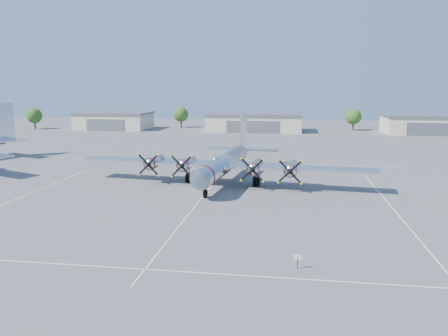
# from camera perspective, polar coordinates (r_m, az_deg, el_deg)

# --- Properties ---
(ground) EXTENTS (260.00, 260.00, 0.00)m
(ground) POSITION_cam_1_polar(r_m,az_deg,el_deg) (53.93, -2.82, -3.76)
(ground) COLOR #505052
(ground) RESTS_ON ground
(parking_lines) EXTENTS (60.00, 50.08, 0.01)m
(parking_lines) POSITION_cam_1_polar(r_m,az_deg,el_deg) (52.27, -3.20, -4.22)
(parking_lines) COLOR silver
(parking_lines) RESTS_ON ground
(hangar_west) EXTENTS (22.60, 14.60, 5.40)m
(hangar_west) POSITION_cam_1_polar(r_m,az_deg,el_deg) (144.60, -14.16, 6.04)
(hangar_west) COLOR #BCB196
(hangar_west) RESTS_ON ground
(hangar_center) EXTENTS (28.60, 14.60, 5.40)m
(hangar_center) POSITION_cam_1_polar(r_m,az_deg,el_deg) (134.02, 4.02, 6.00)
(hangar_center) COLOR #BCB196
(hangar_center) RESTS_ON ground
(hangar_east) EXTENTS (20.60, 14.60, 5.40)m
(hangar_east) POSITION_cam_1_polar(r_m,az_deg,el_deg) (138.85, 24.26, 5.26)
(hangar_east) COLOR #BCB196
(hangar_east) RESTS_ON ground
(tree_far_west) EXTENTS (4.80, 4.80, 6.64)m
(tree_far_west) POSITION_cam_1_polar(r_m,az_deg,el_deg) (152.40, -23.53, 6.28)
(tree_far_west) COLOR #382619
(tree_far_west) RESTS_ON ground
(tree_west) EXTENTS (4.80, 4.80, 6.64)m
(tree_west) POSITION_cam_1_polar(r_m,az_deg,el_deg) (145.86, -5.64, 6.94)
(tree_west) COLOR #382619
(tree_west) RESTS_ON ground
(tree_east) EXTENTS (4.80, 4.80, 6.64)m
(tree_east) POSITION_cam_1_polar(r_m,az_deg,el_deg) (140.93, 16.55, 6.43)
(tree_east) COLOR #382619
(tree_east) RESTS_ON ground
(main_bomber_b29) EXTENTS (44.06, 32.61, 9.10)m
(main_bomber_b29) POSITION_cam_1_polar(r_m,az_deg,el_deg) (62.47, 0.18, -1.75)
(main_bomber_b29) COLOR silver
(main_bomber_b29) RESTS_ON ground
(info_placard) EXTENTS (0.59, 0.07, 1.13)m
(info_placard) POSITION_cam_1_polar(r_m,az_deg,el_deg) (33.45, 9.59, -11.61)
(info_placard) COLOR black
(info_placard) RESTS_ON ground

